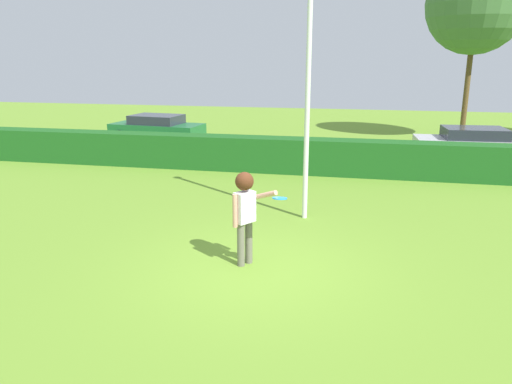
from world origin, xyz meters
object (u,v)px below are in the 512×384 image
Objects in this scene: parked_car_silver at (473,143)px; lamppost at (308,75)px; birch_tree at (476,4)px; frisbee at (280,198)px; parked_car_green at (157,127)px; person at (245,206)px.

lamppost is at bearing -123.33° from parked_car_silver.
frisbee is at bearing -109.72° from birch_tree.
parked_car_green is at bearing -165.37° from birch_tree.
parked_car_green is 13.45m from parked_car_silver.
birch_tree reaches higher than parked_car_green.
birch_tree is at bearing 84.14° from parked_car_silver.
birch_tree is at bearing 14.63° from parked_car_green.
parked_car_silver is 0.52× the size of birch_tree.
person is 18.34m from birch_tree.
birch_tree is (5.93, 13.31, 2.66)m from lamppost.
person reaches higher than frisbee.
frisbee reaches higher than parked_car_green.
parked_car_silver is (5.41, 8.22, -2.71)m from lamppost.
frisbee is at bearing -58.93° from parked_car_green.
frisbee is 0.03× the size of birch_tree.
person reaches higher than parked_car_silver.
parked_car_silver is at bearing 64.81° from frisbee.
person is 14.62m from parked_car_green.
lamppost is at bearing 75.76° from person.
lamppost is 0.75× the size of birch_tree.
birch_tree is (0.52, 5.09, 5.37)m from parked_car_silver.
parked_car_green is at bearing 129.39° from lamppost.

